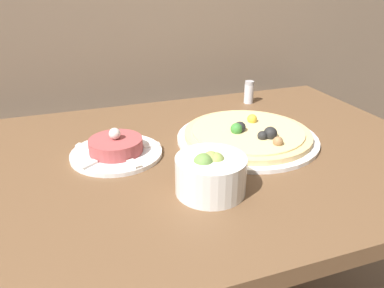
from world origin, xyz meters
The scene contains 5 objects.
dining_table centered at (0.00, 0.40, 0.63)m, with size 1.34×0.80×0.73m.
pizza_plate centered at (0.23, 0.43, 0.74)m, with size 0.35×0.35×0.05m.
tartare_plate centered at (-0.10, 0.45, 0.74)m, with size 0.21×0.21×0.07m.
small_bowl centered at (0.05, 0.23, 0.77)m, with size 0.14×0.14×0.09m.
salt_shaker centered at (0.37, 0.69, 0.76)m, with size 0.03×0.03×0.07m.
Camera 1 is at (-0.19, -0.34, 1.12)m, focal length 35.00 mm.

